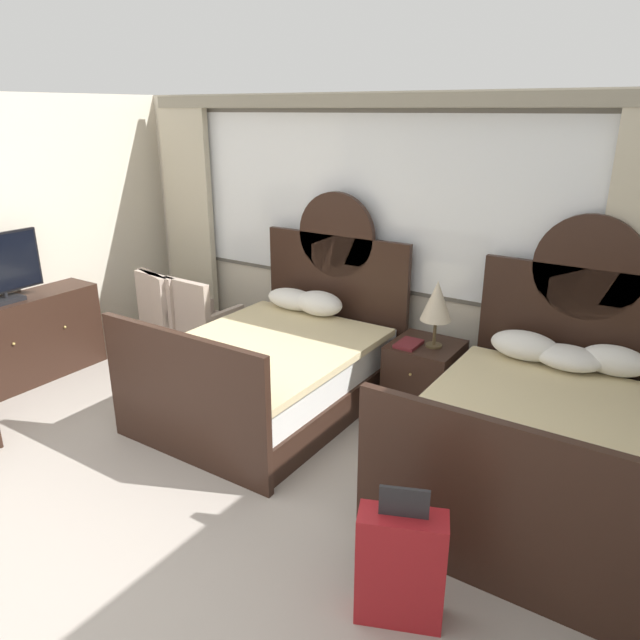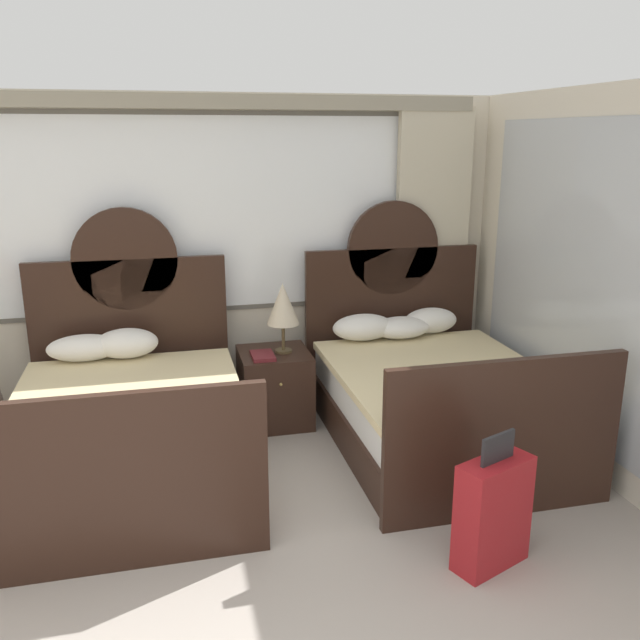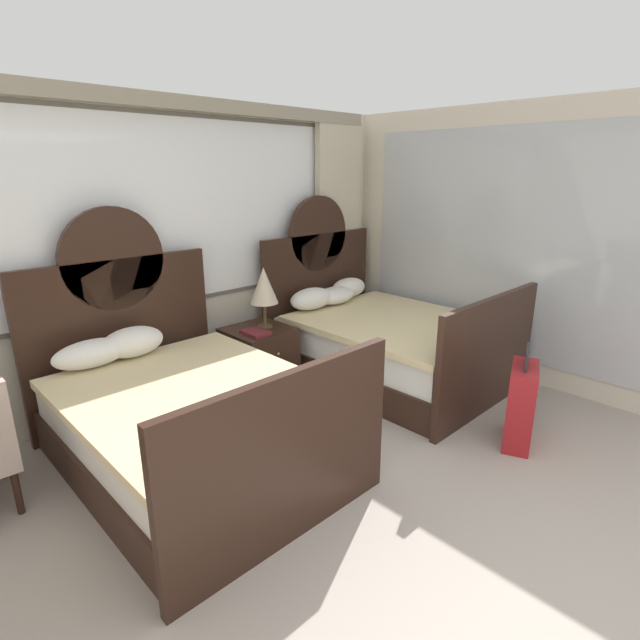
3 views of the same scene
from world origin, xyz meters
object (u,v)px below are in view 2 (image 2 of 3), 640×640
object	(u,v)px
bed_near_mirror	(432,395)
table_lamp_on_nightstand	(283,305)
book_on_nightstand	(263,356)
suitcase_on_floor	(493,513)
bed_near_window	(130,425)
nightstand_between_beds	(275,387)

from	to	relation	value
bed_near_mirror	table_lamp_on_nightstand	bearing A→B (deg)	149.52
bed_near_mirror	book_on_nightstand	world-z (taller)	bed_near_mirror
suitcase_on_floor	table_lamp_on_nightstand	bearing A→B (deg)	109.20
book_on_nightstand	suitcase_on_floor	size ratio (longest dim) A/B	0.32
table_lamp_on_nightstand	book_on_nightstand	bearing A→B (deg)	-152.06
bed_near_mirror	table_lamp_on_nightstand	world-z (taller)	bed_near_mirror
bed_near_window	book_on_nightstand	bearing A→B (deg)	27.38
book_on_nightstand	suitcase_on_floor	xyz separation A→B (m)	(0.96, -2.11, -0.31)
nightstand_between_beds	table_lamp_on_nightstand	xyz separation A→B (m)	(0.08, -0.01, 0.72)
bed_near_mirror	bed_near_window	bearing A→B (deg)	-179.73
nightstand_between_beds	suitcase_on_floor	bearing A→B (deg)	-69.16
bed_near_mirror	nightstand_between_beds	distance (m)	1.32
bed_near_mirror	book_on_nightstand	distance (m)	1.39
bed_near_mirror	suitcase_on_floor	distance (m)	1.61
bed_near_mirror	book_on_nightstand	bearing A→B (deg)	157.25
bed_near_window	book_on_nightstand	xyz separation A→B (m)	(1.04, 0.54, 0.26)
bed_near_window	nightstand_between_beds	size ratio (longest dim) A/B	3.52
nightstand_between_beds	suitcase_on_floor	xyz separation A→B (m)	(0.85, -2.22, 0.02)
nightstand_between_beds	table_lamp_on_nightstand	bearing A→B (deg)	-10.49
table_lamp_on_nightstand	suitcase_on_floor	bearing A→B (deg)	-70.80
bed_near_mirror	table_lamp_on_nightstand	xyz separation A→B (m)	(-1.07, 0.63, 0.65)
book_on_nightstand	bed_near_window	bearing A→B (deg)	-152.62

